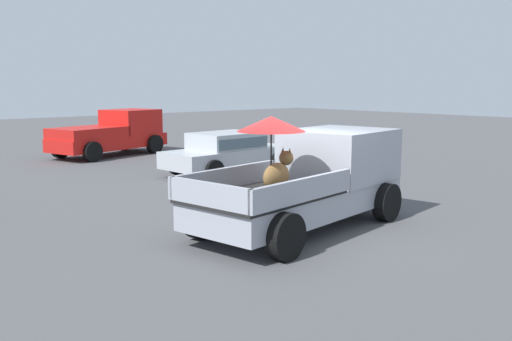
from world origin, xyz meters
name	(u,v)px	position (x,y,z in m)	size (l,w,h in m)	color
ground_plane	(300,229)	(0.00, 0.00, 0.00)	(80.00, 80.00, 0.00)	#4C4C4F
pickup_truck_main	(313,178)	(0.45, 0.07, 0.97)	(5.27, 2.86, 2.27)	black
pickup_truck_red	(113,133)	(2.59, 13.18, 0.87)	(5.10, 3.08, 1.80)	black
parked_sedan_near	(228,151)	(3.17, 6.40, 0.74)	(4.39, 2.17, 1.33)	black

